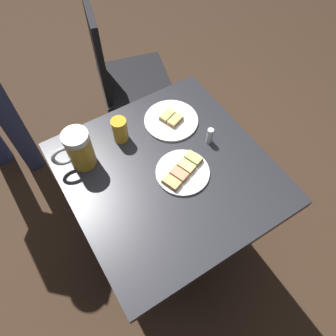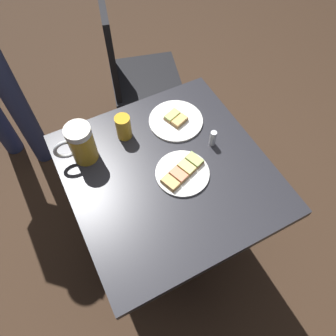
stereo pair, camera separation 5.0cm
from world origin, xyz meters
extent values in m
plane|color=#382619|center=(0.00, 0.00, 0.00)|extent=(6.00, 6.00, 0.00)
cylinder|color=black|center=(0.00, 0.00, 0.01)|extent=(0.44, 0.44, 0.01)
cylinder|color=black|center=(0.00, 0.00, 0.37)|extent=(0.09, 0.09, 0.70)
cube|color=#232328|center=(0.00, 0.00, 0.72)|extent=(0.75, 0.73, 0.04)
cylinder|color=white|center=(0.04, 0.04, 0.74)|extent=(0.20, 0.20, 0.01)
cube|color=#9E7547|center=(0.01, 0.10, 0.75)|extent=(0.07, 0.06, 0.01)
cube|color=#ADC66B|center=(0.01, 0.10, 0.76)|extent=(0.07, 0.06, 0.01)
cube|color=#9E7547|center=(0.03, 0.06, 0.75)|extent=(0.07, 0.06, 0.01)
cube|color=#EFE07A|center=(0.03, 0.06, 0.76)|extent=(0.07, 0.06, 0.01)
cube|color=#9E7547|center=(0.04, 0.02, 0.75)|extent=(0.07, 0.06, 0.01)
cube|color=#EA8E66|center=(0.04, 0.02, 0.76)|extent=(0.07, 0.06, 0.01)
cube|color=#9E7547|center=(0.06, -0.02, 0.75)|extent=(0.07, 0.06, 0.01)
cube|color=#E5B266|center=(0.06, -0.02, 0.76)|extent=(0.07, 0.06, 0.01)
cylinder|color=white|center=(-0.20, 0.14, 0.74)|extent=(0.22, 0.22, 0.01)
cube|color=#9E7547|center=(-0.18, 0.15, 0.75)|extent=(0.06, 0.07, 0.01)
cube|color=#E5B266|center=(-0.18, 0.15, 0.76)|extent=(0.05, 0.07, 0.01)
cube|color=#9E7547|center=(-0.22, 0.13, 0.75)|extent=(0.06, 0.07, 0.01)
cube|color=#ADC66B|center=(-0.22, 0.13, 0.76)|extent=(0.05, 0.07, 0.01)
cylinder|color=gold|center=(-0.20, -0.24, 0.81)|extent=(0.09, 0.09, 0.14)
cylinder|color=white|center=(-0.20, -0.24, 0.89)|extent=(0.09, 0.09, 0.02)
torus|color=silver|center=(-0.21, -0.30, 0.81)|extent=(0.02, 0.09, 0.09)
cylinder|color=gold|center=(-0.23, -0.08, 0.79)|extent=(0.06, 0.06, 0.10)
cylinder|color=silver|center=(-0.03, 0.21, 0.77)|extent=(0.02, 0.02, 0.07)
cylinder|color=black|center=(-0.56, 0.36, 0.22)|extent=(0.03, 0.03, 0.44)
cylinder|color=black|center=(-0.87, 0.45, 0.22)|extent=(0.03, 0.03, 0.44)
cylinder|color=black|center=(-0.65, 0.05, 0.22)|extent=(0.03, 0.03, 0.44)
cylinder|color=black|center=(-0.96, 0.14, 0.22)|extent=(0.03, 0.03, 0.44)
cube|color=black|center=(-0.76, 0.25, 0.46)|extent=(0.47, 0.47, 0.04)
cube|color=black|center=(-0.80, 0.09, 0.71)|extent=(0.34, 0.12, 0.46)
cylinder|color=navy|center=(-0.89, -0.45, 0.46)|extent=(0.11, 0.11, 0.91)
camera|label=1|loc=(0.54, -0.34, 1.75)|focal=34.66mm
camera|label=2|loc=(0.56, -0.29, 1.75)|focal=34.66mm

